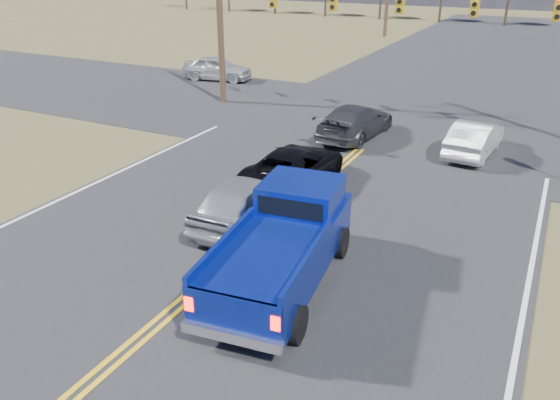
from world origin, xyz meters
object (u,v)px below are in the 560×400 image
at_px(pickup_truck, 284,244).
at_px(white_car_queue, 475,138).
at_px(dgrey_car_queue, 355,121).
at_px(cross_car_west, 217,68).
at_px(silver_suv, 244,200).
at_px(black_suv, 294,166).

distance_m(pickup_truck, white_car_queue, 11.65).
xyz_separation_m(dgrey_car_queue, cross_car_west, (-11.45, 6.89, 0.04)).
bearing_deg(cross_car_west, silver_suv, -154.04).
height_order(dgrey_car_queue, cross_car_west, cross_car_west).
relative_size(pickup_truck, white_car_queue, 1.43).
xyz_separation_m(silver_suv, dgrey_car_queue, (0.00, 9.14, -0.04)).
bearing_deg(dgrey_car_queue, black_suv, 94.69).
bearing_deg(pickup_truck, dgrey_car_queue, 94.62).
relative_size(silver_suv, black_suv, 0.91).
height_order(black_suv, cross_car_west, cross_car_west).
relative_size(pickup_truck, silver_suv, 1.35).
height_order(pickup_truck, black_suv, pickup_truck).
xyz_separation_m(black_suv, white_car_queue, (4.85, 5.90, 0.02)).
distance_m(black_suv, dgrey_car_queue, 5.90).
relative_size(white_car_queue, cross_car_west, 0.94).
relative_size(silver_suv, dgrey_car_queue, 0.90).
bearing_deg(silver_suv, white_car_queue, -120.61).
bearing_deg(white_car_queue, dgrey_car_queue, 4.72).
xyz_separation_m(black_suv, dgrey_car_queue, (0.00, 5.90, 0.04)).
relative_size(silver_suv, cross_car_west, 1.00).
bearing_deg(cross_car_west, black_suv, -147.75).
xyz_separation_m(black_suv, cross_car_west, (-11.45, 12.79, 0.08)).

